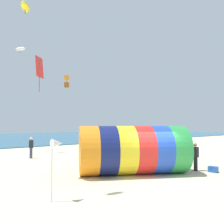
# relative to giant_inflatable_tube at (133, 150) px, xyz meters

# --- Properties ---
(ground_plane) EXTENTS (120.00, 120.00, 0.00)m
(ground_plane) POSITION_rel_giant_inflatable_tube_xyz_m (0.26, -1.41, -1.41)
(ground_plane) COLOR beige
(giant_inflatable_tube) EXTENTS (6.84, 5.45, 2.82)m
(giant_inflatable_tube) POSITION_rel_giant_inflatable_tube_xyz_m (0.00, 0.00, 0.00)
(giant_inflatable_tube) COLOR orange
(giant_inflatable_tube) RESTS_ON ground
(kite_handler) EXTENTS (0.25, 0.38, 1.73)m
(kite_handler) POSITION_rel_giant_inflatable_tube_xyz_m (3.74, -1.69, -0.52)
(kite_handler) COLOR black
(kite_handler) RESTS_ON ground
(kite_yellow_parafoil) EXTENTS (1.05, 1.24, 0.64)m
(kite_yellow_parafoil) POSITION_rel_giant_inflatable_tube_xyz_m (-5.54, 2.75, 7.99)
(kite_yellow_parafoil) COLOR yellow
(kite_orange_box) EXTENTS (0.53, 0.53, 1.10)m
(kite_orange_box) POSITION_rel_giant_inflatable_tube_xyz_m (-0.14, 8.10, 5.11)
(kite_orange_box) COLOR orange
(kite_white_parafoil) EXTENTS (0.98, 1.23, 0.60)m
(kite_white_parafoil) POSITION_rel_giant_inflatable_tube_xyz_m (-2.07, 14.33, 9.01)
(kite_white_parafoil) COLOR white
(kite_red_diamond) EXTENTS (0.68, 0.61, 1.95)m
(kite_red_diamond) POSITION_rel_giant_inflatable_tube_xyz_m (-4.84, 2.36, 4.63)
(kite_red_diamond) COLOR red
(bystander_near_water) EXTENTS (0.41, 0.32, 1.79)m
(bystander_near_water) POSITION_rel_giant_inflatable_tube_xyz_m (-2.38, 10.11, -0.49)
(bystander_near_water) COLOR #383D56
(bystander_near_water) RESTS_ON ground
(beach_flag) EXTENTS (0.47, 0.36, 2.38)m
(beach_flag) POSITION_rel_giant_inflatable_tube_xyz_m (-5.79, -1.85, 0.70)
(beach_flag) COLOR silver
(beach_flag) RESTS_ON ground
(cooler_box) EXTENTS (0.40, 0.55, 0.36)m
(cooler_box) POSITION_rel_giant_inflatable_tube_xyz_m (4.15, -2.63, -1.23)
(cooler_box) COLOR #2659B2
(cooler_box) RESTS_ON ground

